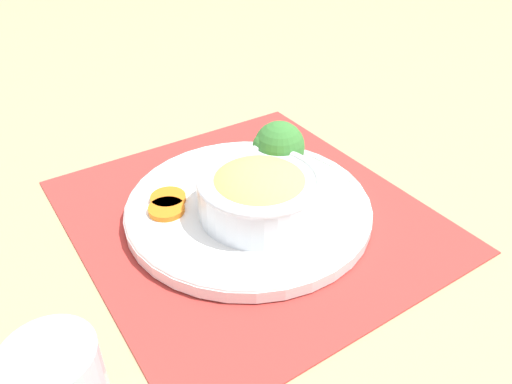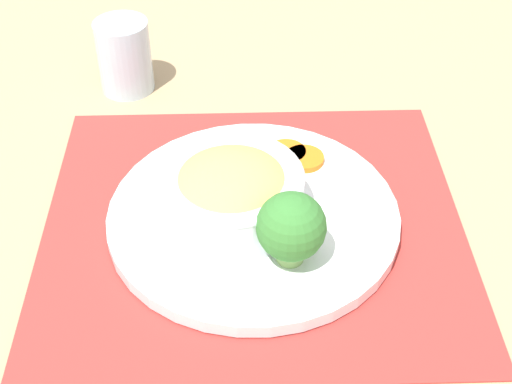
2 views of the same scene
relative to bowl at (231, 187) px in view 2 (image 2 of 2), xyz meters
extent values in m
plane|color=tan|center=(0.00, 0.02, -0.05)|extent=(4.00, 4.00, 0.00)
cube|color=#B2332D|center=(0.00, 0.02, -0.05)|extent=(0.46, 0.50, 0.00)
cylinder|color=white|center=(0.00, 0.02, -0.04)|extent=(0.33, 0.33, 0.02)
torus|color=white|center=(0.00, 0.02, -0.03)|extent=(0.32, 0.32, 0.01)
cylinder|color=silver|center=(0.00, 0.00, -0.01)|extent=(0.16, 0.16, 0.05)
torus|color=silver|center=(0.00, 0.00, 0.02)|extent=(0.16, 0.16, 0.01)
ellipsoid|color=#E0B75B|center=(0.00, 0.00, 0.01)|extent=(0.13, 0.13, 0.06)
cylinder|color=#84AD5B|center=(0.08, 0.05, -0.02)|extent=(0.03, 0.03, 0.02)
sphere|color=#387A33|center=(0.08, 0.05, 0.01)|extent=(0.07, 0.07, 0.07)
sphere|color=#387A33|center=(0.06, 0.06, 0.02)|extent=(0.03, 0.03, 0.03)
sphere|color=#387A33|center=(0.10, 0.05, 0.02)|extent=(0.03, 0.03, 0.03)
cylinder|color=orange|center=(-0.08, 0.09, -0.03)|extent=(0.05, 0.05, 0.01)
cylinder|color=orange|center=(-0.09, 0.07, -0.03)|extent=(0.05, 0.05, 0.01)
cylinder|color=silver|center=(-0.29, -0.13, 0.00)|extent=(0.07, 0.07, 0.10)
cylinder|color=silver|center=(-0.29, -0.13, -0.02)|extent=(0.06, 0.06, 0.06)
camera|label=1|loc=(-0.31, -0.41, 0.36)|focal=35.00mm
camera|label=2|loc=(0.58, -0.03, 0.50)|focal=50.00mm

